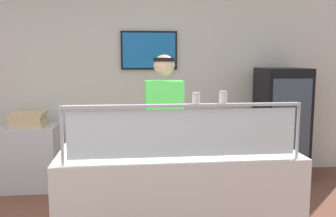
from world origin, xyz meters
The scene contains 11 objects.
shop_rear_unit centered at (0.99, 2.79, 1.36)m, with size 6.39×0.13×2.70m.
serving_counter centered at (0.99, 0.39, 0.47)m, with size 1.99×0.79×0.95m, color silver.
sneeze_guard centered at (0.99, 0.06, 1.23)m, with size 1.81×0.06×0.44m.
pizza_tray centered at (1.01, 0.51, 0.97)m, with size 0.44×0.44×0.04m.
pizza_server centered at (1.01, 0.49, 0.99)m, with size 0.07×0.28×0.01m, color #ADAFB7.
parmesan_shaker centered at (1.08, 0.06, 1.43)m, with size 0.06×0.06×0.08m.
pepper_flake_shaker centered at (1.29, 0.06, 1.43)m, with size 0.06×0.06×0.09m.
worker_figure centered at (0.95, 1.05, 1.01)m, with size 0.41×0.50×1.76m.
drink_fridge centered at (2.75, 2.34, 0.79)m, with size 0.64×0.65×1.58m.
prep_shelf centered at (-0.71, 2.30, 0.42)m, with size 0.70×0.55×0.84m, color #B7BABF.
pizza_box_stack centered at (-0.71, 2.30, 0.93)m, with size 0.43×0.42×0.18m.
Camera 1 is at (0.58, -2.63, 1.74)m, focal length 39.54 mm.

